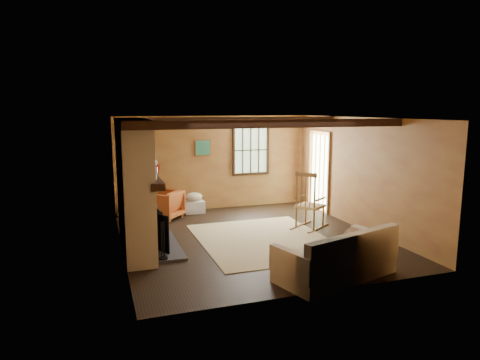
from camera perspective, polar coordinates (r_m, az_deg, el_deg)
name	(u,v)px	position (r m, az deg, el deg)	size (l,w,h in m)	color
ground	(251,238)	(8.72, 1.42, -7.71)	(5.50, 5.50, 0.00)	black
room_envelope	(257,156)	(8.70, 2.24, 3.25)	(5.02, 5.52, 2.44)	#A67A3B
fireplace	(136,191)	(7.98, -13.73, -1.44)	(1.02, 2.30, 2.40)	#B05844
rug	(263,240)	(8.61, 3.14, -7.93)	(2.50, 3.00, 0.01)	#D4B68D
rocking_chair	(309,204)	(9.40, 9.19, -3.20)	(1.02, 0.90, 1.26)	tan
sofa	(338,260)	(6.84, 12.98, -10.39)	(2.10, 1.36, 0.78)	white
firewood_pile	(133,211)	(10.73, -14.12, -3.97)	(0.74, 0.13, 0.27)	brown
laundry_basket	(194,207)	(10.79, -6.16, -3.57)	(0.50, 0.38, 0.30)	white
basket_pillow	(194,197)	(10.73, -6.18, -2.24)	(0.42, 0.34, 0.21)	white
armchair	(164,205)	(10.27, -10.07, -3.26)	(0.72, 0.74, 0.67)	#BF6026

